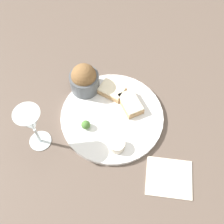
{
  "coord_description": "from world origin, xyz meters",
  "views": [
    {
      "loc": [
        0.2,
        -0.38,
        0.77
      ],
      "look_at": [
        0.0,
        0.0,
        0.03
      ],
      "focal_mm": 45.0,
      "sensor_mm": 36.0,
      "label": 1
    }
  ],
  "objects_px": {
    "wine_glass": "(31,123)",
    "napkin": "(169,177)",
    "salad_bowl": "(84,79)",
    "sauce_ramekin": "(117,145)",
    "cheese_toast_near": "(130,104)",
    "cheese_toast_far": "(112,90)"
  },
  "relations": [
    {
      "from": "salad_bowl",
      "to": "napkin",
      "type": "distance_m",
      "value": 0.39
    },
    {
      "from": "cheese_toast_far",
      "to": "napkin",
      "type": "bearing_deg",
      "value": -32.36
    },
    {
      "from": "wine_glass",
      "to": "cheese_toast_near",
      "type": "bearing_deg",
      "value": 50.96
    },
    {
      "from": "sauce_ramekin",
      "to": "cheese_toast_far",
      "type": "height_order",
      "value": "same"
    },
    {
      "from": "salad_bowl",
      "to": "cheese_toast_far",
      "type": "distance_m",
      "value": 0.1
    },
    {
      "from": "salad_bowl",
      "to": "napkin",
      "type": "bearing_deg",
      "value": -22.6
    },
    {
      "from": "wine_glass",
      "to": "napkin",
      "type": "height_order",
      "value": "wine_glass"
    },
    {
      "from": "wine_glass",
      "to": "cheese_toast_far",
      "type": "bearing_deg",
      "value": 65.73
    },
    {
      "from": "wine_glass",
      "to": "salad_bowl",
      "type": "bearing_deg",
      "value": 83.46
    },
    {
      "from": "salad_bowl",
      "to": "napkin",
      "type": "xyz_separation_m",
      "value": [
        0.36,
        -0.15,
        -0.06
      ]
    },
    {
      "from": "sauce_ramekin",
      "to": "cheese_toast_far",
      "type": "bearing_deg",
      "value": 122.28
    },
    {
      "from": "sauce_ramekin",
      "to": "salad_bowl",
      "type": "bearing_deg",
      "value": 143.55
    },
    {
      "from": "salad_bowl",
      "to": "cheese_toast_far",
      "type": "xyz_separation_m",
      "value": [
        0.09,
        0.02,
        -0.03
      ]
    },
    {
      "from": "cheese_toast_near",
      "to": "napkin",
      "type": "distance_m",
      "value": 0.25
    },
    {
      "from": "cheese_toast_near",
      "to": "sauce_ramekin",
      "type": "bearing_deg",
      "value": -79.13
    },
    {
      "from": "sauce_ramekin",
      "to": "napkin",
      "type": "bearing_deg",
      "value": -3.24
    },
    {
      "from": "cheese_toast_far",
      "to": "napkin",
      "type": "distance_m",
      "value": 0.32
    },
    {
      "from": "wine_glass",
      "to": "napkin",
      "type": "distance_m",
      "value": 0.41
    },
    {
      "from": "salad_bowl",
      "to": "cheese_toast_far",
      "type": "height_order",
      "value": "salad_bowl"
    },
    {
      "from": "salad_bowl",
      "to": "sauce_ramekin",
      "type": "height_order",
      "value": "salad_bowl"
    },
    {
      "from": "salad_bowl",
      "to": "napkin",
      "type": "height_order",
      "value": "salad_bowl"
    },
    {
      "from": "sauce_ramekin",
      "to": "cheese_toast_near",
      "type": "bearing_deg",
      "value": 100.87
    }
  ]
}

